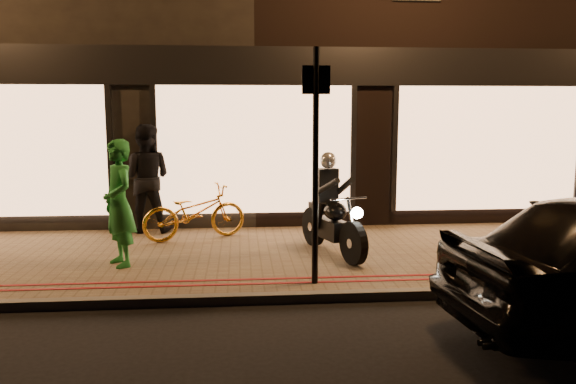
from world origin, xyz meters
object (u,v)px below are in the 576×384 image
object	(u,v)px
sign_post	(316,154)
person_green	(119,203)
motorcycle	(331,215)
bicycle_gold	(195,212)

from	to	relation	value
sign_post	person_green	distance (m)	2.99
motorcycle	bicycle_gold	size ratio (longest dim) A/B	1.04
bicycle_gold	person_green	bearing A→B (deg)	128.75
motorcycle	bicycle_gold	world-z (taller)	motorcycle
person_green	motorcycle	bearing A→B (deg)	65.80
motorcycle	person_green	size ratio (longest dim) A/B	1.03
bicycle_gold	person_green	xyz separation A→B (m)	(-0.94, -1.59, 0.44)
bicycle_gold	person_green	size ratio (longest dim) A/B	0.99
sign_post	person_green	bearing A→B (deg)	158.11
sign_post	bicycle_gold	bearing A→B (deg)	123.25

